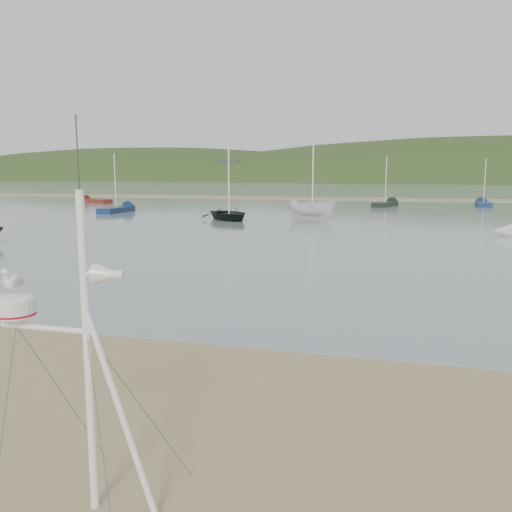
% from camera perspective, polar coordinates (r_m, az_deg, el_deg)
% --- Properties ---
extents(ground, '(560.00, 560.00, 0.00)m').
position_cam_1_polar(ground, '(9.23, -17.39, -16.13)').
color(ground, olive).
rests_on(ground, ground).
extents(water, '(560.00, 256.00, 0.04)m').
position_cam_1_polar(water, '(139.11, 13.54, 7.06)').
color(water, slate).
rests_on(water, ground).
extents(sandbar, '(560.00, 7.00, 0.07)m').
position_cam_1_polar(sandbar, '(77.21, 11.95, 5.90)').
color(sandbar, olive).
rests_on(sandbar, water).
extents(hill_ridge, '(620.00, 180.00, 80.00)m').
position_cam_1_polar(hill_ridge, '(243.51, 18.58, 2.87)').
color(hill_ridge, '#233716').
rests_on(hill_ridge, ground).
extents(far_cottages, '(294.40, 6.30, 8.00)m').
position_cam_1_polar(far_cottages, '(202.98, 15.07, 8.63)').
color(far_cottages, silver).
rests_on(far_cottages, ground).
extents(mast_rig, '(1.97, 2.10, 4.44)m').
position_cam_1_polar(mast_rig, '(6.63, -17.61, -16.22)').
color(mast_rig, white).
rests_on(mast_rig, ground).
extents(boat_dark, '(3.10, 3.01, 4.69)m').
position_cam_1_polar(boat_dark, '(42.90, -2.87, 6.93)').
color(boat_dark, black).
rests_on(boat_dark, water).
extents(boat_white, '(1.96, 1.93, 4.18)m').
position_cam_1_polar(boat_white, '(44.65, 5.98, 6.64)').
color(boat_white, silver).
rests_on(boat_white, water).
extents(sailboat_blue_near, '(1.58, 5.96, 5.93)m').
position_cam_1_polar(sailboat_blue_near, '(53.73, -13.70, 4.86)').
color(sailboat_blue_near, '#142648').
rests_on(sailboat_blue_near, ground).
extents(sailboat_blue_far, '(1.49, 5.70, 5.69)m').
position_cam_1_polar(sailboat_blue_far, '(66.11, 22.69, 5.13)').
color(sailboat_blue_far, '#142648').
rests_on(sailboat_blue_far, ground).
extents(dinghy_red_far, '(5.81, 3.25, 1.38)m').
position_cam_1_polar(dinghy_red_far, '(70.24, -17.11, 5.60)').
color(dinghy_red_far, '#5E1E15').
rests_on(dinghy_red_far, ground).
extents(sailboat_dark_mid, '(3.26, 6.01, 5.87)m').
position_cam_1_polar(sailboat_dark_mid, '(62.64, 13.90, 5.39)').
color(sailboat_dark_mid, black).
rests_on(sailboat_dark_mid, ground).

